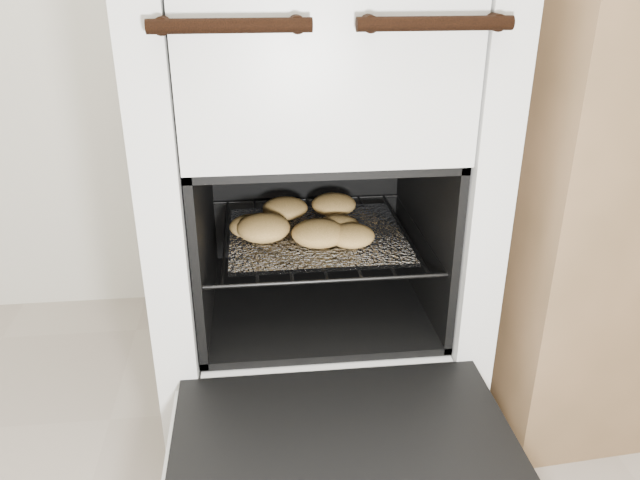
{
  "coord_description": "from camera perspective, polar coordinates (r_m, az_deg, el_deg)",
  "views": [
    {
      "loc": [
        -0.01,
        -0.03,
        0.88
      ],
      "look_at": [
        0.11,
        1.02,
        0.4
      ],
      "focal_mm": 35.0,
      "sensor_mm": 36.0,
      "label": 1
    }
  ],
  "objects": [
    {
      "name": "oven_door",
      "position": [
        0.98,
        2.45,
        -19.59
      ],
      "size": [
        0.54,
        0.42,
        0.04
      ],
      "color": "black",
      "rests_on": "stove"
    },
    {
      "name": "baked_rolls",
      "position": [
        1.22,
        -1.58,
        1.6
      ],
      "size": [
        0.3,
        0.28,
        0.05
      ],
      "color": "#E3A95B",
      "rests_on": "foil_sheet"
    },
    {
      "name": "stove",
      "position": [
        1.28,
        -0.72,
        4.71
      ],
      "size": [
        0.6,
        0.67,
        0.92
      ],
      "color": "silver",
      "rests_on": "ground"
    },
    {
      "name": "foil_sheet",
      "position": [
        1.23,
        -0.31,
        0.41
      ],
      "size": [
        0.34,
        0.3,
        0.01
      ],
      "primitive_type": "cube",
      "color": "white",
      "rests_on": "oven_rack"
    },
    {
      "name": "oven_rack",
      "position": [
        1.25,
        -0.4,
        0.53
      ],
      "size": [
        0.44,
        0.42,
        0.01
      ],
      "color": "black",
      "rests_on": "stove"
    }
  ]
}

